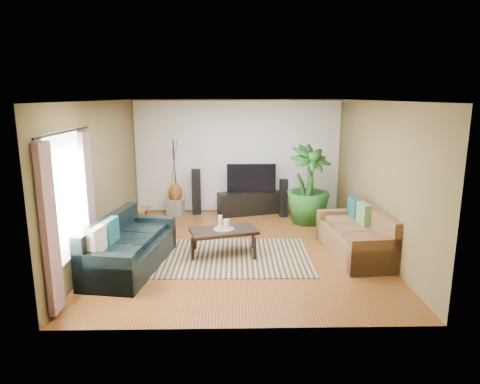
{
  "coord_description": "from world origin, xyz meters",
  "views": [
    {
      "loc": [
        -0.16,
        -7.49,
        2.78
      ],
      "look_at": [
        0.0,
        0.2,
        1.05
      ],
      "focal_mm": 32.0,
      "sensor_mm": 36.0,
      "label": 1
    }
  ],
  "objects_px": {
    "sofa_left": "(131,243)",
    "coffee_table": "(224,242)",
    "sofa_right": "(355,232)",
    "speaker_left": "(196,192)",
    "television": "(251,178)",
    "pedestal": "(176,207)",
    "side_table": "(135,220)",
    "tv_stand": "(251,203)",
    "potted_plant": "(308,185)",
    "vase": "(175,193)",
    "speaker_right": "(283,198)"
  },
  "relations": [
    {
      "from": "tv_stand",
      "to": "pedestal",
      "type": "distance_m",
      "value": 1.82
    },
    {
      "from": "sofa_left",
      "to": "potted_plant",
      "type": "height_order",
      "value": "potted_plant"
    },
    {
      "from": "coffee_table",
      "to": "sofa_left",
      "type": "bearing_deg",
      "value": -175.37
    },
    {
      "from": "vase",
      "to": "side_table",
      "type": "height_order",
      "value": "vase"
    },
    {
      "from": "tv_stand",
      "to": "speaker_right",
      "type": "relative_size",
      "value": 1.77
    },
    {
      "from": "sofa_left",
      "to": "pedestal",
      "type": "relative_size",
      "value": 5.91
    },
    {
      "from": "tv_stand",
      "to": "potted_plant",
      "type": "height_order",
      "value": "potted_plant"
    },
    {
      "from": "television",
      "to": "vase",
      "type": "height_order",
      "value": "television"
    },
    {
      "from": "television",
      "to": "potted_plant",
      "type": "relative_size",
      "value": 0.67
    },
    {
      "from": "coffee_table",
      "to": "tv_stand",
      "type": "bearing_deg",
      "value": 61.63
    },
    {
      "from": "speaker_right",
      "to": "television",
      "type": "bearing_deg",
      "value": 148.73
    },
    {
      "from": "television",
      "to": "pedestal",
      "type": "distance_m",
      "value": 1.95
    },
    {
      "from": "speaker_left",
      "to": "speaker_right",
      "type": "distance_m",
      "value": 2.08
    },
    {
      "from": "sofa_left",
      "to": "tv_stand",
      "type": "xyz_separation_m",
      "value": [
        2.14,
        3.31,
        -0.16
      ]
    },
    {
      "from": "potted_plant",
      "to": "vase",
      "type": "xyz_separation_m",
      "value": [
        -3.04,
        0.78,
        -0.35
      ]
    },
    {
      "from": "potted_plant",
      "to": "side_table",
      "type": "distance_m",
      "value": 3.82
    },
    {
      "from": "sofa_right",
      "to": "coffee_table",
      "type": "distance_m",
      "value": 2.35
    },
    {
      "from": "sofa_left",
      "to": "coffee_table",
      "type": "relative_size",
      "value": 1.83
    },
    {
      "from": "pedestal",
      "to": "side_table",
      "type": "bearing_deg",
      "value": -114.58
    },
    {
      "from": "sofa_left",
      "to": "television",
      "type": "height_order",
      "value": "television"
    },
    {
      "from": "sofa_right",
      "to": "speaker_right",
      "type": "xyz_separation_m",
      "value": [
        -0.98,
        2.52,
        0.02
      ]
    },
    {
      "from": "coffee_table",
      "to": "vase",
      "type": "height_order",
      "value": "vase"
    },
    {
      "from": "television",
      "to": "vase",
      "type": "xyz_separation_m",
      "value": [
        -1.82,
        0.0,
        -0.35
      ]
    },
    {
      "from": "tv_stand",
      "to": "television",
      "type": "height_order",
      "value": "television"
    },
    {
      "from": "television",
      "to": "pedestal",
      "type": "xyz_separation_m",
      "value": [
        -1.82,
        0.0,
        -0.69
      ]
    },
    {
      "from": "sofa_right",
      "to": "speaker_left",
      "type": "height_order",
      "value": "speaker_left"
    },
    {
      "from": "coffee_table",
      "to": "television",
      "type": "height_order",
      "value": "television"
    },
    {
      "from": "tv_stand",
      "to": "speaker_left",
      "type": "height_order",
      "value": "speaker_left"
    },
    {
      "from": "sofa_left",
      "to": "sofa_right",
      "type": "height_order",
      "value": "same"
    },
    {
      "from": "speaker_left",
      "to": "pedestal",
      "type": "xyz_separation_m",
      "value": [
        -0.5,
        0.0,
        -0.36
      ]
    },
    {
      "from": "pedestal",
      "to": "side_table",
      "type": "relative_size",
      "value": 0.66
    },
    {
      "from": "pedestal",
      "to": "potted_plant",
      "type": "bearing_deg",
      "value": -14.33
    },
    {
      "from": "sofa_left",
      "to": "coffee_table",
      "type": "xyz_separation_m",
      "value": [
        1.52,
        0.56,
        -0.19
      ]
    },
    {
      "from": "sofa_left",
      "to": "television",
      "type": "bearing_deg",
      "value": -23.45
    },
    {
      "from": "coffee_table",
      "to": "potted_plant",
      "type": "distance_m",
      "value": 2.77
    },
    {
      "from": "speaker_right",
      "to": "side_table",
      "type": "xyz_separation_m",
      "value": [
        -3.23,
        -1.17,
        -0.18
      ]
    },
    {
      "from": "sofa_right",
      "to": "speaker_left",
      "type": "relative_size",
      "value": 1.76
    },
    {
      "from": "coffee_table",
      "to": "side_table",
      "type": "relative_size",
      "value": 2.12
    },
    {
      "from": "speaker_right",
      "to": "pedestal",
      "type": "distance_m",
      "value": 2.59
    },
    {
      "from": "coffee_table",
      "to": "potted_plant",
      "type": "relative_size",
      "value": 0.67
    },
    {
      "from": "vase",
      "to": "speaker_left",
      "type": "bearing_deg",
      "value": 0.0
    },
    {
      "from": "coffee_table",
      "to": "potted_plant",
      "type": "xyz_separation_m",
      "value": [
        1.84,
        1.97,
        0.63
      ]
    },
    {
      "from": "sofa_right",
      "to": "vase",
      "type": "height_order",
      "value": "sofa_right"
    },
    {
      "from": "speaker_left",
      "to": "side_table",
      "type": "distance_m",
      "value": 1.89
    },
    {
      "from": "speaker_left",
      "to": "speaker_right",
      "type": "relative_size",
      "value": 1.21
    },
    {
      "from": "sofa_left",
      "to": "speaker_left",
      "type": "bearing_deg",
      "value": -4.5
    },
    {
      "from": "tv_stand",
      "to": "speaker_left",
      "type": "xyz_separation_m",
      "value": [
        -1.32,
        0.0,
        0.28
      ]
    },
    {
      "from": "sofa_left",
      "to": "side_table",
      "type": "bearing_deg",
      "value": 20.09
    },
    {
      "from": "speaker_right",
      "to": "vase",
      "type": "bearing_deg",
      "value": 163.35
    },
    {
      "from": "sofa_right",
      "to": "side_table",
      "type": "height_order",
      "value": "sofa_right"
    }
  ]
}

